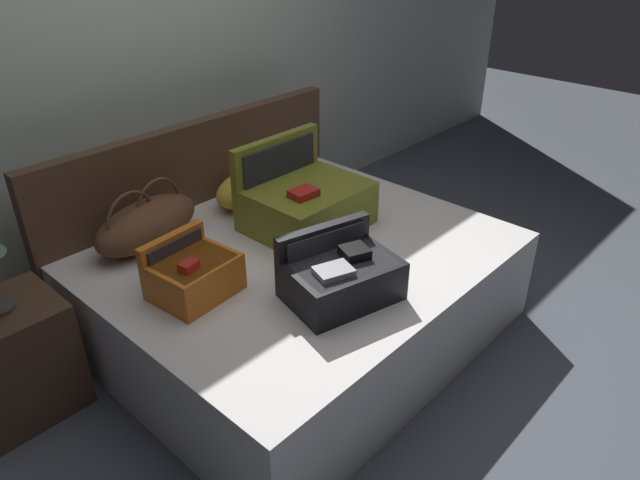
% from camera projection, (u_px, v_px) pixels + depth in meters
% --- Properties ---
extents(ground_plane, '(12.00, 12.00, 0.00)m').
position_uv_depth(ground_plane, '(362.00, 365.00, 2.91)').
color(ground_plane, '#4C515B').
extents(back_wall, '(8.00, 0.10, 2.60)m').
position_uv_depth(back_wall, '(138.00, 47.00, 3.24)').
color(back_wall, '#B7C1B2').
rests_on(back_wall, ground).
extents(bed, '(1.91, 1.57, 0.50)m').
position_uv_depth(bed, '(303.00, 292.00, 3.02)').
color(bed, silver).
rests_on(bed, ground).
extents(headboard, '(1.94, 0.08, 0.96)m').
position_uv_depth(headboard, '(200.00, 203.00, 3.40)').
color(headboard, '#4C3323').
rests_on(headboard, ground).
extents(hard_case_large, '(0.59, 0.49, 0.44)m').
position_uv_depth(hard_case_large, '(305.00, 201.00, 3.05)').
color(hard_case_large, olive).
rests_on(hard_case_large, bed).
extents(hard_case_medium, '(0.53, 0.44, 0.29)m').
position_uv_depth(hard_case_medium, '(341.00, 276.00, 2.50)').
color(hard_case_medium, black).
rests_on(hard_case_medium, bed).
extents(hard_case_small, '(0.37, 0.32, 0.25)m').
position_uv_depth(hard_case_small, '(193.00, 274.00, 2.52)').
color(hard_case_small, '#D16619').
rests_on(hard_case_small, bed).
extents(duffel_bag, '(0.64, 0.40, 0.32)m').
position_uv_depth(duffel_bag, '(147.00, 223.00, 2.89)').
color(duffel_bag, brown).
rests_on(duffel_bag, bed).
extents(pillow_near_headboard, '(0.47, 0.33, 0.18)m').
position_uv_depth(pillow_near_headboard, '(247.00, 189.00, 3.30)').
color(pillow_near_headboard, gold).
rests_on(pillow_near_headboard, bed).
extents(nightstand, '(0.44, 0.40, 0.53)m').
position_uv_depth(nightstand, '(16.00, 360.00, 2.54)').
color(nightstand, '#4C3323').
rests_on(nightstand, ground).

